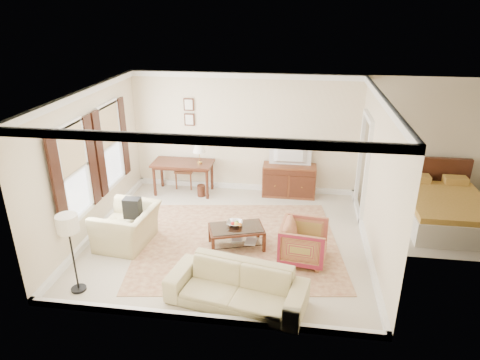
% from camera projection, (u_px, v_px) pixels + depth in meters
% --- Properties ---
extents(room_shell, '(5.51, 5.01, 2.91)m').
position_uv_depth(room_shell, '(227.00, 118.00, 7.67)').
color(room_shell, beige).
rests_on(room_shell, ground).
extents(annex_bedroom, '(3.00, 2.70, 2.90)m').
position_uv_depth(annex_bedroom, '(448.00, 211.00, 8.97)').
color(annex_bedroom, beige).
rests_on(annex_bedroom, ground).
extents(window_front, '(0.12, 1.56, 1.80)m').
position_uv_depth(window_front, '(74.00, 172.00, 7.74)').
color(window_front, '#CCB284').
rests_on(window_front, room_shell).
extents(window_rear, '(0.12, 1.56, 1.80)m').
position_uv_depth(window_rear, '(111.00, 145.00, 9.20)').
color(window_rear, '#CCB284').
rests_on(window_rear, room_shell).
extents(doorway, '(0.10, 1.12, 2.25)m').
position_uv_depth(doorway, '(363.00, 168.00, 9.23)').
color(doorway, white).
rests_on(doorway, room_shell).
extents(rug, '(4.32, 3.84, 0.01)m').
position_uv_depth(rug, '(238.00, 243.00, 8.44)').
color(rug, brown).
rests_on(rug, room_shell).
extents(writing_desk, '(1.46, 0.73, 0.80)m').
position_uv_depth(writing_desk, '(183.00, 166.00, 10.41)').
color(writing_desk, '#431F13').
rests_on(writing_desk, room_shell).
extents(desk_chair, '(0.51, 0.51, 1.05)m').
position_uv_depth(desk_chair, '(185.00, 167.00, 10.80)').
color(desk_chair, brown).
rests_on(desk_chair, room_shell).
extents(desk_lamp, '(0.32, 0.32, 0.50)m').
position_uv_depth(desk_lamp, '(199.00, 153.00, 10.21)').
color(desk_lamp, silver).
rests_on(desk_lamp, writing_desk).
extents(framed_prints, '(0.25, 0.04, 0.68)m').
position_uv_depth(framed_prints, '(189.00, 112.00, 10.31)').
color(framed_prints, '#431F13').
rests_on(framed_prints, room_shell).
extents(sideboard, '(1.27, 0.49, 0.78)m').
position_uv_depth(sideboard, '(289.00, 180.00, 10.36)').
color(sideboard, brown).
rests_on(sideboard, room_shell).
extents(tv, '(0.95, 0.55, 0.12)m').
position_uv_depth(tv, '(291.00, 147.00, 10.01)').
color(tv, black).
rests_on(tv, sideboard).
extents(coffee_table, '(1.16, 0.89, 0.44)m').
position_uv_depth(coffee_table, '(236.00, 232.00, 8.18)').
color(coffee_table, '#431F13').
rests_on(coffee_table, room_shell).
extents(fruit_bowl, '(0.42, 0.42, 0.10)m').
position_uv_depth(fruit_bowl, '(235.00, 223.00, 8.19)').
color(fruit_bowl, silver).
rests_on(fruit_bowl, coffee_table).
extents(book_a, '(0.28, 0.08, 0.38)m').
position_uv_depth(book_a, '(231.00, 238.00, 8.28)').
color(book_a, brown).
rests_on(book_a, coffee_table).
extents(book_b, '(0.28, 0.05, 0.38)m').
position_uv_depth(book_b, '(245.00, 241.00, 8.20)').
color(book_b, brown).
rests_on(book_b, coffee_table).
extents(striped_armchair, '(0.85, 0.90, 0.84)m').
position_uv_depth(striped_armchair, '(304.00, 240.00, 7.72)').
color(striped_armchair, maroon).
rests_on(striped_armchair, room_shell).
extents(club_armchair, '(0.88, 1.24, 1.02)m').
position_uv_depth(club_armchair, '(127.00, 220.00, 8.24)').
color(club_armchair, tan).
rests_on(club_armchair, room_shell).
extents(backpack, '(0.33, 0.38, 0.40)m').
position_uv_depth(backpack, '(132.00, 207.00, 8.21)').
color(backpack, black).
rests_on(backpack, club_armchair).
extents(sofa, '(2.24, 1.05, 0.84)m').
position_uv_depth(sofa, '(237.00, 281.00, 6.61)').
color(sofa, tan).
rests_on(sofa, room_shell).
extents(floor_lamp, '(0.34, 0.34, 1.39)m').
position_uv_depth(floor_lamp, '(68.00, 229.00, 6.63)').
color(floor_lamp, black).
rests_on(floor_lamp, room_shell).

